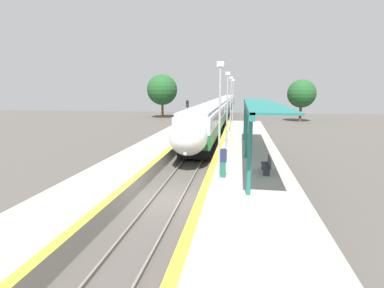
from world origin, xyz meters
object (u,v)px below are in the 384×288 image
lamppost_far (231,101)px  lamppost_mid (227,105)px  platform_bench (267,165)px  person_waiting (223,161)px  lamppost_near (220,114)px  lamppost_farthest (233,99)px  railway_signal (187,116)px  train (223,106)px

lamppost_far → lamppost_mid: bearing=-90.0°
platform_bench → person_waiting: size_ratio=0.97×
lamppost_near → lamppost_farthest: (0.00, 26.38, 0.00)m
person_waiting → lamppost_far: 17.65m
railway_signal → lamppost_mid: bearing=-61.3°
lamppost_near → lamppost_mid: bearing=90.0°
lamppost_mid → lamppost_far: (0.00, 8.79, 0.00)m
train → lamppost_farthest: (2.49, -19.75, 2.10)m
train → railway_signal: bearing=-94.6°
platform_bench → lamppost_near: lamppost_near is taller
platform_bench → lamppost_mid: bearing=109.6°
platform_bench → lamppost_farthest: 25.30m
lamppost_near → lamppost_farthest: same height
platform_bench → lamppost_mid: lamppost_mid is taller
railway_signal → person_waiting: bearing=-74.0°
lamppost_mid → platform_bench: bearing=-70.4°
platform_bench → train: bearing=96.5°
platform_bench → railway_signal: railway_signal is taller
railway_signal → train: bearing=85.4°
platform_bench → lamppost_mid: (-2.64, 7.40, 2.94)m
person_waiting → lamppost_near: 2.51m
platform_bench → railway_signal: bearing=114.7°
person_waiting → platform_bench: bearing=27.8°
lamppost_mid → lamppost_near: bearing=-90.0°
lamppost_near → lamppost_far: size_ratio=1.00×
lamppost_near → lamppost_far: 17.58m
platform_bench → person_waiting: 2.77m
lamppost_near → person_waiting: bearing=27.3°
railway_signal → lamppost_far: size_ratio=0.72×
lamppost_far → lamppost_near: bearing=-90.0°
person_waiting → lamppost_farthest: size_ratio=0.29×
person_waiting → lamppost_near: lamppost_near is taller
lamppost_farthest → railway_signal: bearing=-118.4°
platform_bench → lamppost_near: size_ratio=0.28×
lamppost_mid → person_waiting: bearing=-88.5°
railway_signal → lamppost_farthest: size_ratio=0.72×
train → railway_signal: 28.70m
railway_signal → lamppost_mid: size_ratio=0.72×
lamppost_mid → lamppost_farthest: bearing=90.0°
railway_signal → lamppost_mid: lamppost_mid is taller
lamppost_near → lamppost_far: bearing=90.0°
lamppost_near → platform_bench: bearing=27.8°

